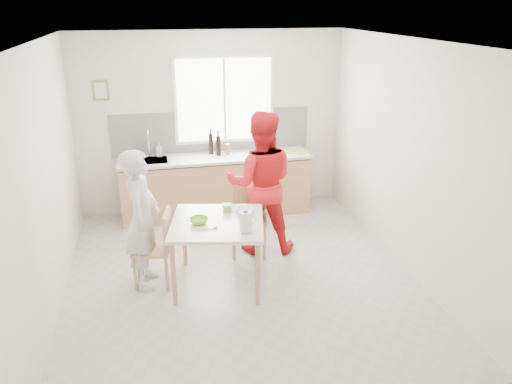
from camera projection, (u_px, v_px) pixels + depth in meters
ground at (240, 277)px, 5.94m from camera, size 4.50×4.50×0.00m
room_shell at (238, 143)px, 5.35m from camera, size 4.50×4.50×4.50m
window at (224, 100)px, 7.41m from camera, size 1.50×0.06×1.30m
backsplash at (212, 132)px, 7.55m from camera, size 3.00×0.02×0.65m
picture_frame at (101, 90)px, 6.99m from camera, size 0.22×0.03×0.28m
kitchen_counter at (216, 188)px, 7.57m from camera, size 2.84×0.64×1.37m
dining_table at (218, 228)px, 5.57m from camera, size 1.20×1.20×0.78m
chair_left at (158, 244)px, 5.64m from camera, size 0.49×0.49×0.90m
chair_far at (249, 212)px, 6.40m from camera, size 0.53×0.53×0.98m
person_white at (143, 220)px, 5.53m from camera, size 0.50×0.65×1.61m
person_red at (261, 183)px, 6.29m from camera, size 1.02×0.87×1.84m
bowl_green at (199, 221)px, 5.49m from camera, size 0.24×0.24×0.06m
bowl_white at (245, 210)px, 5.77m from camera, size 0.24×0.24×0.05m
milk_jug at (246, 221)px, 5.24m from camera, size 0.18×0.13×0.23m
green_box at (227, 208)px, 5.79m from camera, size 0.12×0.12×0.09m
spoon at (209, 229)px, 5.34m from camera, size 0.16×0.03×0.01m
cutting_board at (296, 151)px, 7.61m from camera, size 0.41×0.34×0.01m
wine_bottle_a at (211, 144)px, 7.45m from camera, size 0.07×0.07×0.32m
wine_bottle_b at (218, 145)px, 7.39m from camera, size 0.07×0.07×0.30m
jar_amber at (228, 149)px, 7.45m from camera, size 0.06×0.06×0.16m
soap_bottle at (159, 149)px, 7.37m from camera, size 0.09×0.09×0.20m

